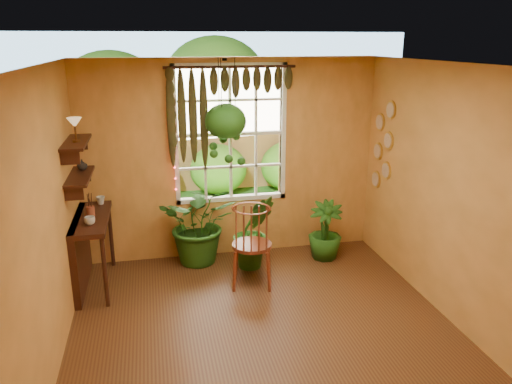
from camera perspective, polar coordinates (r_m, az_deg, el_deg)
floor at (r=5.26m, az=1.51°, el=-16.59°), size 4.50×4.50×0.00m
ceiling at (r=4.39m, az=1.79°, el=14.24°), size 4.50×4.50×0.00m
wall_back at (r=6.77m, az=-2.87°, el=3.67°), size 4.00×0.00×4.00m
wall_left at (r=4.63m, az=-23.24°, el=-4.14°), size 0.00×4.50×4.50m
wall_right at (r=5.46m, az=22.48°, el=-0.93°), size 0.00×4.50×4.50m
window at (r=6.73m, az=-2.96°, el=6.63°), size 1.52×0.10×1.86m
valance_vine at (r=6.52m, az=-3.61°, el=11.41°), size 1.70×0.12×1.10m
string_lights at (r=6.55m, az=-9.45°, el=6.59°), size 0.03×0.03×1.54m
wall_plates at (r=6.90m, az=14.28°, el=5.11°), size 0.04×0.32×1.10m
counter_ledge at (r=6.37m, az=-19.05°, el=-5.70°), size 0.40×1.20×0.90m
shelf_lower at (r=6.10m, az=-19.49°, el=1.69°), size 0.25×0.90×0.04m
shelf_upper at (r=6.02m, az=-19.87°, el=5.36°), size 0.25×0.90×0.04m
backyard at (r=11.32m, az=-5.50°, el=8.70°), size 14.00×10.00×12.00m
windsor_chair at (r=6.14m, az=-0.47°, el=-7.37°), size 0.59×0.61×1.30m
potted_plant_left at (r=6.73m, az=-6.38°, el=-3.52°), size 1.17×1.07×1.13m
potted_plant_mid at (r=6.56m, az=-0.24°, el=-4.54°), size 0.58×0.48×1.00m
potted_plant_right at (r=6.92m, az=7.90°, el=-4.38°), size 0.57×0.57×0.81m
hanging_basket at (r=6.38m, az=-3.49°, el=7.71°), size 0.52×0.52×1.36m
cup_a at (r=5.96m, az=-18.46°, el=-3.13°), size 0.14×0.14×0.10m
cup_b at (r=6.65m, az=-17.33°, el=-0.92°), size 0.14×0.14×0.10m
brush_jar at (r=6.22m, az=-18.45°, el=-1.40°), size 0.10×0.10×0.36m
shelf_vase at (r=6.32m, az=-19.26°, el=2.97°), size 0.15×0.15×0.12m
tiffany_lamp at (r=5.90m, az=-20.03°, el=7.31°), size 0.16×0.16×0.27m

